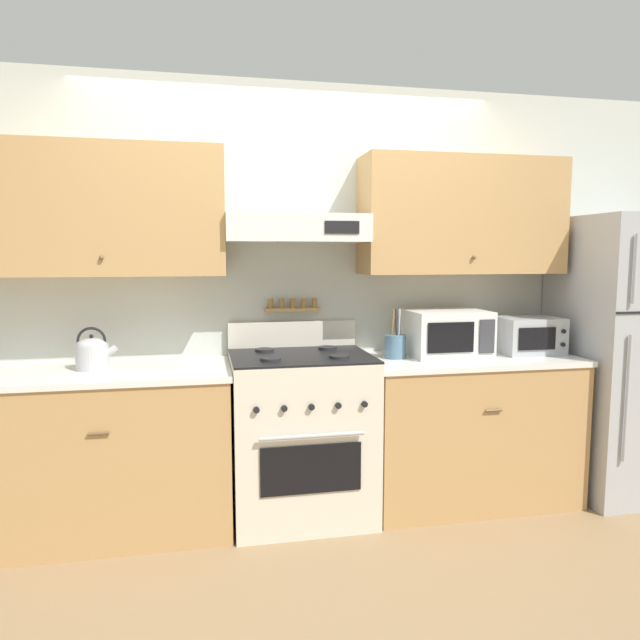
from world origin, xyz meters
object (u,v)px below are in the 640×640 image
tea_kettle (92,353)px  utensil_crock (395,346)px  stove_range (301,434)px  microwave (447,333)px  toaster_oven (528,335)px  refrigerator (626,355)px

tea_kettle → utensil_crock: (1.71, 0.00, -0.02)m
stove_range → microwave: 1.08m
tea_kettle → microwave: microwave is taller
tea_kettle → toaster_oven: 2.58m
utensil_crock → toaster_oven: (0.87, -0.00, 0.04)m
utensil_crock → microwave: bearing=3.0°
refrigerator → utensil_crock: refrigerator is taller
tea_kettle → stove_range: bearing=-2.1°
refrigerator → toaster_oven: refrigerator is taller
refrigerator → microwave: bearing=175.3°
stove_range → utensil_crock: bearing=4.1°
stove_range → refrigerator: (2.10, -0.04, 0.40)m
tea_kettle → utensil_crock: utensil_crock is taller
stove_range → toaster_oven: size_ratio=2.94×
stove_range → microwave: bearing=3.7°
stove_range → microwave: microwave is taller
stove_range → utensil_crock: (0.58, 0.04, 0.50)m
microwave → utensil_crock: 0.34m
stove_range → tea_kettle: tea_kettle is taller
microwave → toaster_oven: microwave is taller
utensil_crock → toaster_oven: size_ratio=0.78×
stove_range → utensil_crock: 0.76m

